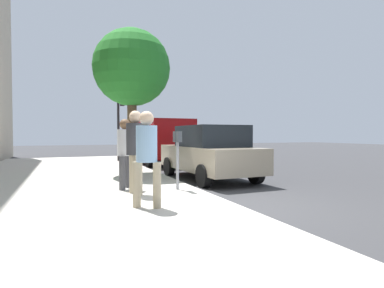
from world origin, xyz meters
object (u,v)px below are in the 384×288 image
Objects in this scene: parked_sedan_near at (209,152)px; pedestrian_at_meter at (136,144)px; parking_meter at (178,148)px; traffic_signal at (120,113)px; parking_officer at (125,148)px; pedestrian_bystander at (147,151)px; parked_van_far at (158,139)px; street_tree at (132,69)px.

pedestrian_at_meter is at bearing 129.43° from parked_sedan_near.
parking_meter is at bearing 139.27° from parked_sedan_near.
parking_meter is at bearing 179.37° from traffic_signal.
pedestrian_at_meter is at bearing -52.24° from parking_officer.
pedestrian_bystander is 10.64m from traffic_signal.
street_tree is at bearing 154.34° from parked_van_far.
parked_van_far is 5.76m from street_tree.
parked_sedan_near is at bearing -7.94° from pedestrian_bystander.
parked_sedan_near is 3.89m from street_tree.
parking_meter is 0.27× the size of parked_van_far.
parking_meter is 9.01m from traffic_signal.
parked_van_far is (7.70, -3.03, 0.11)m from parking_officer.
pedestrian_at_meter is 0.42× the size of parked_sedan_near.
parking_officer is 8.28m from parked_van_far.
pedestrian_bystander is at bearing 141.11° from parked_sedan_near.
parked_sedan_near is (3.75, -3.03, -0.29)m from pedestrian_bystander.
pedestrian_bystander is (-1.57, 1.15, 0.02)m from parking_meter.
parked_van_far is (8.54, -2.95, -0.01)m from pedestrian_at_meter.
parked_van_far reaches higher than parking_officer.
parking_officer is 0.38× the size of parked_sedan_near.
traffic_signal is at bearing 14.82° from parked_sedan_near.
parking_meter is at bearing 4.40° from pedestrian_at_meter.
parked_van_far is (8.29, -1.88, 0.09)m from parking_meter.
parked_sedan_near is at bearing 59.73° from parking_officer.
parked_van_far is at bearing 13.89° from pedestrian_bystander.
traffic_signal reaches higher than parking_meter.
pedestrian_at_meter is at bearing 27.66° from pedestrian_bystander.
parking_officer is at bearing 31.15° from pedestrian_bystander.
parking_officer reaches higher than parking_meter.
parked_van_far is (6.11, 0.00, 0.36)m from parked_sedan_near.
pedestrian_bystander is at bearing 143.82° from parking_meter.
traffic_signal reaches higher than parked_van_far.
pedestrian_bystander is 5.82m from street_tree.
parked_van_far reaches higher than pedestrian_bystander.
parking_meter is 0.39× the size of traffic_signal.
parking_officer is (2.16, 0.01, -0.04)m from pedestrian_bystander.
street_tree is 1.37× the size of traffic_signal.
parking_meter is at bearing 167.25° from parked_van_far.
traffic_signal is (8.90, -0.10, 1.41)m from parking_meter.
parking_meter is 1.11m from pedestrian_at_meter.
street_tree reaches higher than pedestrian_bystander.
pedestrian_at_meter is 1.09× the size of parking_officer.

